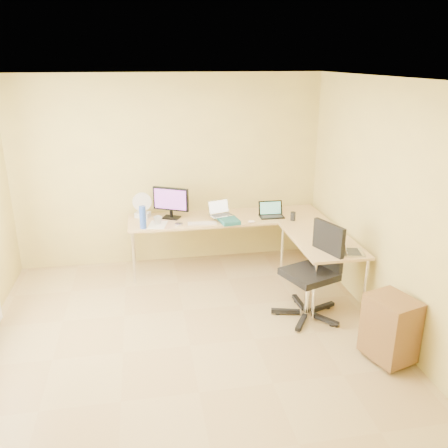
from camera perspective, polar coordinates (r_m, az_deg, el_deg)
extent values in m
plane|color=tan|center=(4.96, -4.15, -14.52)|extent=(4.50, 4.50, 0.00)
plane|color=white|center=(4.11, -5.06, 17.07)|extent=(4.50, 4.50, 0.00)
plane|color=tan|center=(6.52, -6.60, 6.36)|extent=(4.50, 0.00, 4.50)
plane|color=tan|center=(2.39, 1.29, -18.51)|extent=(4.50, 0.00, 4.50)
plane|color=tan|center=(5.01, 20.10, 1.22)|extent=(0.00, 4.50, 4.50)
cube|color=tan|center=(6.51, 0.35, -2.18)|extent=(2.65, 0.70, 0.73)
cube|color=tan|center=(5.88, 11.59, -5.06)|extent=(0.70, 1.30, 0.73)
cube|color=black|center=(6.31, -6.47, 2.57)|extent=(0.52, 0.37, 0.43)
cube|color=#1A5455|center=(6.17, 0.59, 0.45)|extent=(0.27, 0.34, 0.05)
cube|color=silver|center=(6.24, -0.36, 1.89)|extent=(0.37, 0.32, 0.20)
cube|color=black|center=(6.38, 5.83, 1.74)|extent=(0.33, 0.25, 0.21)
cube|color=silver|center=(6.11, -2.66, 0.08)|extent=(0.38, 0.14, 0.02)
ellipsoid|color=white|center=(6.15, 3.35, 0.29)|extent=(0.11, 0.08, 0.03)
imported|color=silver|center=(6.14, -8.04, 0.45)|extent=(0.12, 0.12, 0.11)
cylinder|color=silver|center=(6.08, -5.51, -0.06)|extent=(0.13, 0.13, 0.03)
cylinder|color=#2546A5|center=(6.00, -9.83, 0.81)|extent=(0.10, 0.10, 0.29)
cube|color=white|center=(6.13, -8.06, -0.09)|extent=(0.28, 0.35, 0.01)
cube|color=silver|center=(6.46, -9.84, 1.14)|extent=(0.23, 0.20, 0.07)
cylinder|color=silver|center=(6.42, -9.91, 2.20)|extent=(0.29, 0.29, 0.32)
cylinder|color=black|center=(6.29, 8.37, 0.94)|extent=(0.08, 0.08, 0.11)
cube|color=silver|center=(5.36, 15.25, -2.36)|extent=(0.36, 0.31, 0.21)
cube|color=black|center=(5.29, 10.28, -6.21)|extent=(0.83, 0.83, 1.08)
cube|color=olive|center=(4.81, 19.54, -11.79)|extent=(0.48, 0.53, 0.62)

